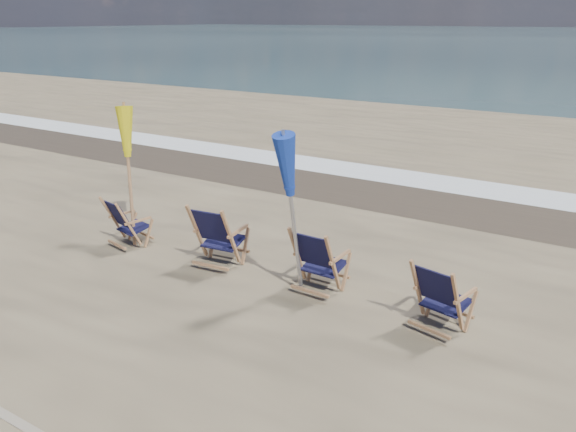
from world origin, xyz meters
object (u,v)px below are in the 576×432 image
at_px(beach_chair_1, 231,240).
at_px(umbrella_yellow, 126,140).
at_px(beach_chair_0, 129,227).
at_px(beach_chair_2, 333,266).
at_px(beach_chair_3, 457,306).
at_px(umbrella_blue, 294,169).

relative_size(beach_chair_1, umbrella_yellow, 0.46).
height_order(beach_chair_0, beach_chair_2, beach_chair_2).
distance_m(beach_chair_0, beach_chair_1, 1.96).
height_order(beach_chair_2, umbrella_yellow, umbrella_yellow).
bearing_deg(umbrella_yellow, beach_chair_1, -4.15).
xyz_separation_m(beach_chair_3, umbrella_yellow, (-5.76, 0.32, 1.33)).
xyz_separation_m(beach_chair_0, umbrella_blue, (3.19, 0.03, 1.43)).
distance_m(beach_chair_3, umbrella_yellow, 5.92).
distance_m(beach_chair_1, umbrella_blue, 1.84).
xyz_separation_m(beach_chair_1, beach_chair_3, (3.50, -0.15, -0.05)).
distance_m(beach_chair_2, umbrella_yellow, 4.21).
distance_m(beach_chair_0, umbrella_blue, 3.50).
bearing_deg(umbrella_yellow, beach_chair_0, -51.97).
relative_size(beach_chair_2, umbrella_blue, 0.43).
xyz_separation_m(beach_chair_2, umbrella_yellow, (-4.00, 0.14, 1.30)).
bearing_deg(umbrella_blue, beach_chair_1, 170.40).
distance_m(umbrella_yellow, umbrella_blue, 3.53).
height_order(beach_chair_2, umbrella_blue, umbrella_blue).
height_order(beach_chair_2, beach_chair_3, beach_chair_2).
bearing_deg(umbrella_yellow, umbrella_blue, -6.10).
bearing_deg(beach_chair_1, umbrella_yellow, -10.59).
bearing_deg(umbrella_yellow, beach_chair_3, -3.16).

